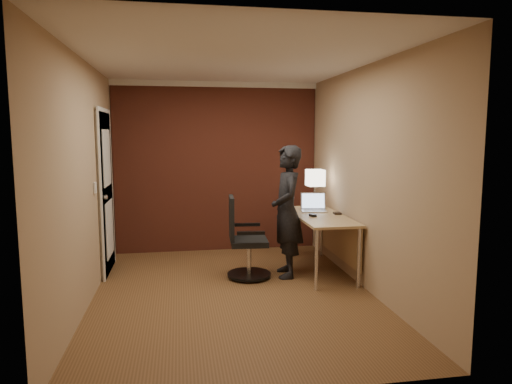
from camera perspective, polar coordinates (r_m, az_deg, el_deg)
room at (r=6.37m, az=-7.04°, el=3.83°), size 4.00×4.00×4.00m
desk at (r=5.85m, az=8.64°, el=-4.07°), size 0.60×1.50×0.73m
desk_lamp at (r=6.23m, az=7.41°, el=1.70°), size 0.22×0.22×0.54m
laptop at (r=6.11m, az=7.20°, el=-1.74°), size 0.37×0.31×0.23m
mouse at (r=5.69m, az=7.11°, el=-2.89°), size 0.08×0.11×0.03m
wallet at (r=5.90m, az=10.12°, el=-2.63°), size 0.10×0.12×0.02m
office_chair at (r=5.56m, az=-1.53°, el=-6.38°), size 0.53×0.56×0.98m
person at (r=5.58m, az=3.89°, el=-2.45°), size 0.42×0.61×1.61m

